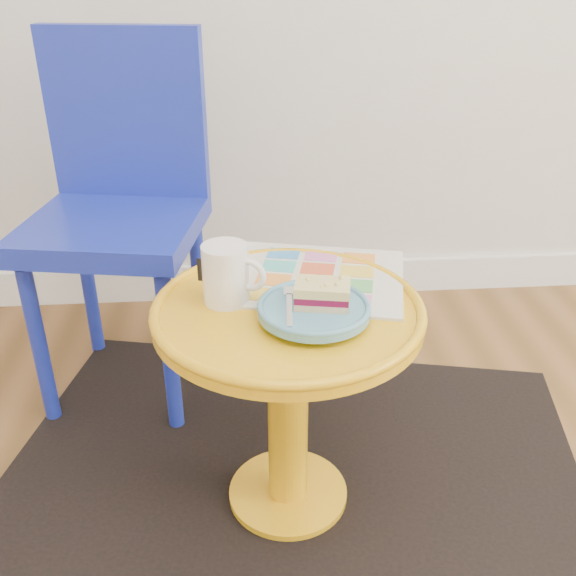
{
  "coord_description": "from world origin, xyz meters",
  "views": [
    {
      "loc": [
        -0.56,
        0.02,
        1.06
      ],
      "look_at": [
        -0.48,
        1.05,
        0.52
      ],
      "focal_mm": 40.0,
      "sensor_mm": 36.0,
      "label": 1
    }
  ],
  "objects": [
    {
      "name": "room_walls",
      "position": [
        -0.99,
        0.99,
        0.06
      ],
      "size": [
        4.0,
        4.0,
        4.0
      ],
      "color": "silver",
      "rests_on": "ground"
    },
    {
      "name": "rug",
      "position": [
        -0.48,
        1.05,
        0.0
      ],
      "size": [
        1.51,
        1.35,
        0.01
      ],
      "primitive_type": "cube",
      "rotation": [
        0.0,
        0.0,
        -0.22
      ],
      "color": "black",
      "rests_on": "ground"
    },
    {
      "name": "side_table",
      "position": [
        -0.48,
        1.05,
        0.34
      ],
      "size": [
        0.5,
        0.5,
        0.48
      ],
      "color": "#F0AB14",
      "rests_on": "ground"
    },
    {
      "name": "chair",
      "position": [
        -0.86,
        1.57,
        0.52
      ],
      "size": [
        0.47,
        0.47,
        0.91
      ],
      "rotation": [
        0.0,
        0.0,
        -0.18
      ],
      "color": "#1A2AAD",
      "rests_on": "ground"
    },
    {
      "name": "newspaper",
      "position": [
        -0.42,
        1.17,
        0.48
      ],
      "size": [
        0.41,
        0.37,
        0.01
      ],
      "primitive_type": "cube",
      "rotation": [
        0.0,
        0.0,
        -0.24
      ],
      "color": "silver",
      "rests_on": "side_table"
    },
    {
      "name": "mug",
      "position": [
        -0.59,
        1.09,
        0.54
      ],
      "size": [
        0.12,
        0.09,
        0.11
      ],
      "rotation": [
        0.0,
        0.0,
        -0.41
      ],
      "color": "white",
      "rests_on": "side_table"
    },
    {
      "name": "plate",
      "position": [
        -0.44,
        1.0,
        0.5
      ],
      "size": [
        0.2,
        0.2,
        0.02
      ],
      "color": "#5494B2",
      "rests_on": "newspaper"
    },
    {
      "name": "cake_slice",
      "position": [
        -0.43,
        1.01,
        0.53
      ],
      "size": [
        0.11,
        0.08,
        0.04
      ],
      "rotation": [
        0.0,
        0.0,
        -0.19
      ],
      "color": "#D3BC8C",
      "rests_on": "plate"
    },
    {
      "name": "fork",
      "position": [
        -0.48,
        1.01,
        0.51
      ],
      "size": [
        0.03,
        0.14,
        0.0
      ],
      "rotation": [
        0.0,
        0.0,
        -0.07
      ],
      "color": "silver",
      "rests_on": "plate"
    }
  ]
}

